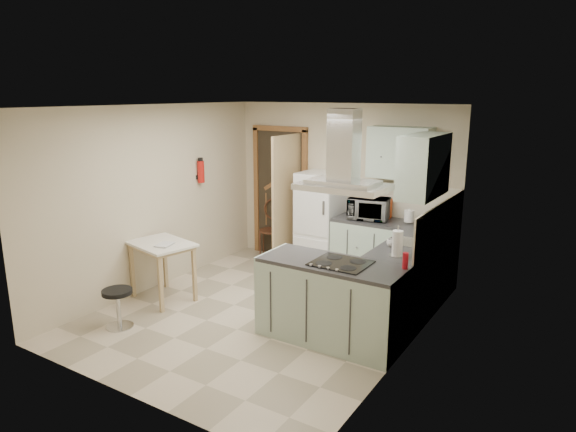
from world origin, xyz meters
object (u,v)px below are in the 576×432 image
Objects in this scene: fridge at (320,222)px; microwave at (369,209)px; peninsula at (332,301)px; drop_leaf_table at (163,271)px; bentwood_chair at (271,231)px; stool at (118,308)px; extractor_hood at (343,187)px.

fridge is 0.85m from microwave.
peninsula is 2.40m from drop_leaf_table.
peninsula is 1.78× the size of bentwood_chair.
stool is (-2.22, -1.02, -0.22)m from peninsula.
stool is at bearing -131.54° from microwave.
stool is at bearing -66.03° from drop_leaf_table.
microwave reaches higher than stool.
peninsula is 1.27m from extractor_hood.
stool is (0.17, -0.88, -0.15)m from drop_leaf_table.
extractor_hood reaches higher than drop_leaf_table.
fridge is 3.21m from stool.
drop_leaf_table is (-2.49, -0.15, -1.34)m from extractor_hood.
peninsula is 2.09m from microwave.
peninsula reaches higher than drop_leaf_table.
bentwood_chair is 3.14m from stool.
drop_leaf_table is at bearing -143.57° from microwave.
peninsula is 3.06m from bentwood_chair.
extractor_hood is (0.10, 0.00, 1.27)m from peninsula.
bentwood_chair is 1.57× the size of microwave.
extractor_hood reaches higher than peninsula.
microwave is (-0.44, 1.95, 0.60)m from peninsula.
microwave is at bearing 59.99° from drop_leaf_table.
peninsula is at bearing 16.51° from drop_leaf_table.
extractor_hood is 2.94m from stool.
fridge is at bearing 74.22° from drop_leaf_table.
stool is 3.57m from microwave.
extractor_hood is 1.03× the size of bentwood_chair.
stool is (-0.01, -3.14, -0.20)m from bentwood_chair.
peninsula is at bearing -68.12° from bentwood_chair.
drop_leaf_table reaches higher than stool.
extractor_hood is (1.32, -1.98, 0.97)m from fridge.
microwave reaches higher than peninsula.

